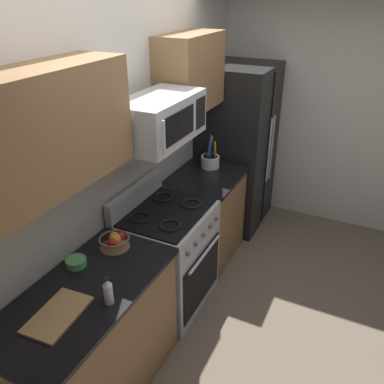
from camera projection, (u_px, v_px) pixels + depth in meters
name	position (u px, v px, depth m)	size (l,w,h in m)	color
ground_plane	(234.00, 321.00, 3.36)	(16.00, 16.00, 0.00)	#6B5B4C
wall_back	(123.00, 160.00, 3.15)	(8.00, 0.10, 2.60)	beige
counter_left	(93.00, 344.00, 2.58)	(1.25, 0.63, 0.91)	olive
range_oven	(168.00, 257.00, 3.39)	(0.76, 0.68, 1.09)	#B2B5BA
counter_right	(205.00, 216.00, 4.01)	(0.77, 0.63, 0.91)	olive
refrigerator	(237.00, 148.00, 4.45)	(0.84, 0.74, 1.82)	black
wall_right	(306.00, 109.00, 4.45)	(0.10, 8.00, 2.60)	beige
microwave	(160.00, 119.00, 2.83)	(0.75, 0.44, 0.33)	#B2B5BA
upper_cabinets_left	(33.00, 135.00, 1.99)	(1.24, 0.34, 0.64)	olive
upper_cabinets_right	(190.00, 72.00, 3.42)	(0.76, 0.34, 0.64)	olive
utensil_crock	(210.00, 161.00, 3.95)	(0.18, 0.18, 0.34)	white
fruit_basket	(114.00, 241.00, 2.75)	(0.22, 0.22, 0.11)	brown
apple_loose	(122.00, 236.00, 2.83)	(0.07, 0.07, 0.07)	red
cutting_board	(58.00, 315.00, 2.19)	(0.37, 0.22, 0.02)	tan
bottle_vinegar	(108.00, 292.00, 2.25)	(0.05, 0.05, 0.18)	silver
prep_bowl	(76.00, 262.00, 2.58)	(0.14, 0.14, 0.05)	#59AD66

